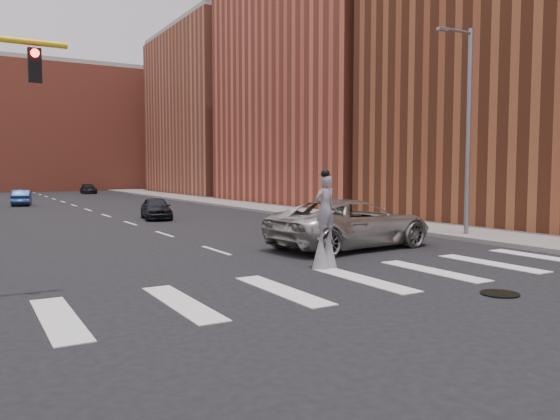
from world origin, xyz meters
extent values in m
plane|color=black|center=(0.00, 0.00, 0.00)|extent=(160.00, 160.00, 0.00)
cube|color=slate|center=(12.50, 25.00, 0.09)|extent=(5.00, 90.00, 0.18)
cylinder|color=black|center=(3.00, -2.00, 0.02)|extent=(0.90, 0.90, 0.04)
cube|color=#B8533A|center=(22.00, 30.00, 12.00)|extent=(16.00, 22.00, 24.00)
cube|color=#AD5C40|center=(22.00, 54.00, 10.00)|extent=(16.00, 22.00, 20.00)
cube|color=#B8533A|center=(6.00, 78.00, 9.00)|extent=(26.00, 14.00, 18.00)
cylinder|color=slate|center=(11.00, 6.00, 4.50)|extent=(0.20, 0.20, 9.00)
cylinder|color=slate|center=(10.20, 6.00, 8.80)|extent=(1.80, 0.12, 0.12)
cube|color=slate|center=(9.30, 6.00, 8.75)|extent=(0.50, 0.18, 0.12)
cube|color=black|center=(-6.50, 3.00, 5.30)|extent=(0.28, 0.18, 0.75)
cylinder|color=#FF0C0C|center=(-6.50, 2.90, 5.55)|extent=(0.18, 0.06, 0.18)
cylinder|color=#382616|center=(1.54, 2.99, 0.44)|extent=(0.07, 0.07, 0.87)
cylinder|color=#382616|center=(1.22, 2.96, 0.44)|extent=(0.07, 0.07, 0.87)
cone|color=slate|center=(1.54, 2.99, 0.55)|extent=(0.52, 0.52, 1.09)
cone|color=slate|center=(1.22, 2.96, 0.55)|extent=(0.52, 0.52, 1.09)
imported|color=slate|center=(1.38, 2.98, 1.84)|extent=(0.75, 0.54, 1.94)
sphere|color=black|center=(1.38, 2.98, 2.87)|extent=(0.26, 0.26, 0.26)
cylinder|color=black|center=(1.38, 2.98, 2.82)|extent=(0.34, 0.34, 0.02)
cube|color=yellow|center=(1.37, 3.11, 2.37)|extent=(0.22, 0.05, 0.10)
imported|color=#A8A69F|center=(4.75, 6.07, 0.93)|extent=(6.98, 3.74, 1.86)
imported|color=black|center=(2.05, 21.82, 0.67)|extent=(2.21, 4.13, 1.34)
imported|color=navy|center=(-3.82, 40.10, 0.66)|extent=(1.94, 4.14, 1.31)
imported|color=black|center=(5.71, 61.85, 0.61)|extent=(1.91, 4.28, 1.22)
camera|label=1|loc=(-7.96, -10.45, 2.96)|focal=35.00mm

